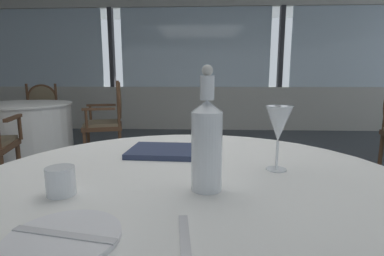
{
  "coord_description": "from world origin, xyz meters",
  "views": [
    {
      "loc": [
        0.2,
        -1.76,
        1.02
      ],
      "look_at": [
        0.15,
        -0.62,
        0.82
      ],
      "focal_mm": 26.8,
      "sensor_mm": 36.0,
      "label": 1
    }
  ],
  "objects_px": {
    "side_plate": "(64,238)",
    "water_bottle": "(207,142)",
    "dining_chair_0_0": "(110,115)",
    "wine_glass": "(279,125)",
    "menu_book": "(167,151)",
    "water_tumbler": "(61,181)",
    "dining_chair_0_1": "(41,110)"
  },
  "relations": [
    {
      "from": "side_plate",
      "to": "water_bottle",
      "type": "distance_m",
      "value": 0.38
    },
    {
      "from": "dining_chair_0_0",
      "to": "wine_glass",
      "type": "bearing_deg",
      "value": 101.72
    },
    {
      "from": "side_plate",
      "to": "wine_glass",
      "type": "height_order",
      "value": "wine_glass"
    },
    {
      "from": "wine_glass",
      "to": "menu_book",
      "type": "distance_m",
      "value": 0.44
    },
    {
      "from": "water_bottle",
      "to": "water_tumbler",
      "type": "xyz_separation_m",
      "value": [
        -0.36,
        -0.05,
        -0.09
      ]
    },
    {
      "from": "dining_chair_0_1",
      "to": "dining_chair_0_0",
      "type": "bearing_deg",
      "value": 45.18
    },
    {
      "from": "water_tumbler",
      "to": "dining_chair_0_0",
      "type": "height_order",
      "value": "dining_chair_0_0"
    },
    {
      "from": "side_plate",
      "to": "dining_chair_0_1",
      "type": "height_order",
      "value": "dining_chair_0_1"
    },
    {
      "from": "side_plate",
      "to": "water_bottle",
      "type": "bearing_deg",
      "value": 44.35
    },
    {
      "from": "wine_glass",
      "to": "dining_chair_0_1",
      "type": "distance_m",
      "value": 4.25
    },
    {
      "from": "water_tumbler",
      "to": "dining_chair_0_1",
      "type": "xyz_separation_m",
      "value": [
        -2.1,
        3.5,
        -0.22
      ]
    },
    {
      "from": "menu_book",
      "to": "dining_chair_0_0",
      "type": "bearing_deg",
      "value": 115.95
    },
    {
      "from": "water_tumbler",
      "to": "dining_chair_0_1",
      "type": "relative_size",
      "value": 0.08
    },
    {
      "from": "water_tumbler",
      "to": "water_bottle",
      "type": "bearing_deg",
      "value": 8.09
    },
    {
      "from": "side_plate",
      "to": "menu_book",
      "type": "height_order",
      "value": "menu_book"
    },
    {
      "from": "menu_book",
      "to": "dining_chair_0_1",
      "type": "xyz_separation_m",
      "value": [
        -2.31,
        3.09,
        -0.2
      ]
    },
    {
      "from": "water_tumbler",
      "to": "wine_glass",
      "type": "bearing_deg",
      "value": 20.9
    },
    {
      "from": "water_bottle",
      "to": "dining_chair_0_1",
      "type": "height_order",
      "value": "water_bottle"
    },
    {
      "from": "side_plate",
      "to": "wine_glass",
      "type": "distance_m",
      "value": 0.66
    },
    {
      "from": "side_plate",
      "to": "water_tumbler",
      "type": "bearing_deg",
      "value": 117.64
    },
    {
      "from": "water_tumbler",
      "to": "dining_chair_0_0",
      "type": "bearing_deg",
      "value": 106.29
    },
    {
      "from": "wine_glass",
      "to": "dining_chair_0_1",
      "type": "height_order",
      "value": "dining_chair_0_1"
    },
    {
      "from": "water_tumbler",
      "to": "dining_chair_0_1",
      "type": "height_order",
      "value": "dining_chair_0_1"
    },
    {
      "from": "wine_glass",
      "to": "dining_chair_0_1",
      "type": "relative_size",
      "value": 0.22
    },
    {
      "from": "dining_chair_0_1",
      "to": "water_tumbler",
      "type": "bearing_deg",
      "value": 14.23
    },
    {
      "from": "water_bottle",
      "to": "wine_glass",
      "type": "xyz_separation_m",
      "value": [
        0.22,
        0.17,
        0.02
      ]
    },
    {
      "from": "water_bottle",
      "to": "wine_glass",
      "type": "relative_size",
      "value": 1.57
    },
    {
      "from": "side_plate",
      "to": "dining_chair_0_1",
      "type": "bearing_deg",
      "value": 120.81
    },
    {
      "from": "wine_glass",
      "to": "menu_book",
      "type": "height_order",
      "value": "wine_glass"
    },
    {
      "from": "menu_book",
      "to": "dining_chair_0_1",
      "type": "distance_m",
      "value": 3.87
    },
    {
      "from": "wine_glass",
      "to": "dining_chair_0_1",
      "type": "bearing_deg",
      "value": 129.35
    },
    {
      "from": "water_bottle",
      "to": "dining_chair_0_1",
      "type": "relative_size",
      "value": 0.34
    }
  ]
}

